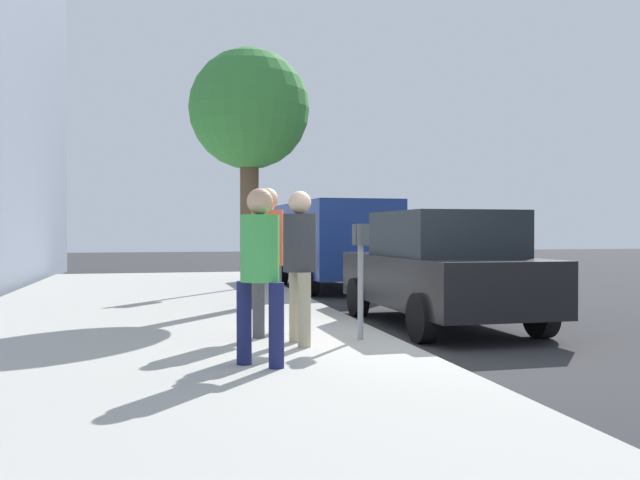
{
  "coord_description": "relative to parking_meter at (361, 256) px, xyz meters",
  "views": [
    {
      "loc": [
        -7.94,
        2.82,
        1.48
      ],
      "look_at": [
        0.48,
        0.87,
        1.36
      ],
      "focal_mm": 38.13,
      "sensor_mm": 36.0,
      "label": 1
    }
  ],
  "objects": [
    {
      "name": "pedestrian_bystander",
      "position": [
        -1.33,
        1.42,
        0.01
      ],
      "size": [
        0.4,
        0.43,
        1.74
      ],
      "rotation": [
        0.0,
        0.0,
        -0.73
      ],
      "color": "#191E4C",
      "rests_on": "sidewalk_slab"
    },
    {
      "name": "traffic_signal",
      "position": [
        7.71,
        0.42,
        1.41
      ],
      "size": [
        0.24,
        0.44,
        3.6
      ],
      "color": "black",
      "rests_on": "sidewalk_slab"
    },
    {
      "name": "pedestrian_at_meter",
      "position": [
        -0.17,
        0.79,
        0.04
      ],
      "size": [
        0.54,
        0.39,
        1.79
      ],
      "rotation": [
        0.0,
        0.0,
        -1.5
      ],
      "color": "tan",
      "rests_on": "sidewalk_slab"
    },
    {
      "name": "parking_meter",
      "position": [
        0.0,
        0.0,
        0.0
      ],
      "size": [
        0.36,
        0.12,
        1.41
      ],
      "color": "gray",
      "rests_on": "sidewalk_slab"
    },
    {
      "name": "ground_plane",
      "position": [
        0.02,
        -0.48,
        -1.17
      ],
      "size": [
        80.0,
        80.0,
        0.0
      ],
      "primitive_type": "plane",
      "color": "#2B2B2D",
      "rests_on": "ground"
    },
    {
      "name": "parking_officer",
      "position": [
        0.57,
        1.06,
        0.1
      ],
      "size": [
        0.46,
        0.42,
        1.87
      ],
      "rotation": [
        0.0,
        0.0,
        -2.28
      ],
      "color": "#47474C",
      "rests_on": "sidewalk_slab"
    },
    {
      "name": "parked_sedan_near",
      "position": [
        1.83,
        -1.83,
        -0.27
      ],
      "size": [
        4.43,
        2.03,
        1.77
      ],
      "color": "black",
      "rests_on": "ground_plane"
    },
    {
      "name": "sidewalk_slab",
      "position": [
        0.02,
        2.52,
        -1.09
      ],
      "size": [
        28.0,
        6.0,
        0.15
      ],
      "primitive_type": "cube",
      "color": "#A8A59E",
      "rests_on": "ground_plane"
    },
    {
      "name": "parked_van_far",
      "position": [
        8.75,
        -1.83,
        0.09
      ],
      "size": [
        5.25,
        2.23,
        2.18
      ],
      "color": "navy",
      "rests_on": "ground_plane"
    },
    {
      "name": "street_tree",
      "position": [
        3.7,
        0.9,
        2.33
      ],
      "size": [
        2.06,
        2.06,
        4.44
      ],
      "color": "brown",
      "rests_on": "sidewalk_slab"
    }
  ]
}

